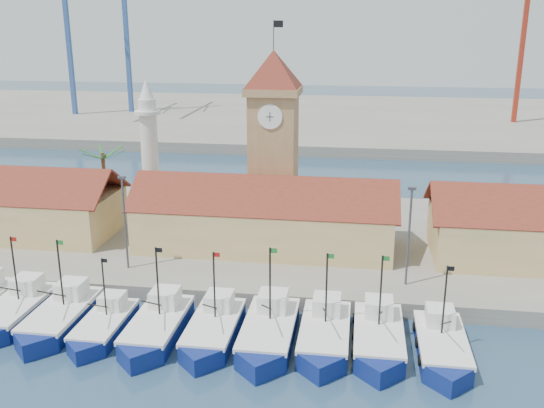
# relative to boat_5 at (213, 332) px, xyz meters

# --- Properties ---
(ground) EXTENTS (400.00, 400.00, 0.00)m
(ground) POSITION_rel_boat_5_xyz_m (1.37, -2.34, -0.78)
(ground) COLOR navy
(ground) RESTS_ON ground
(quay) EXTENTS (140.00, 32.00, 1.50)m
(quay) POSITION_rel_boat_5_xyz_m (1.37, 21.66, -0.03)
(quay) COLOR gray
(quay) RESTS_ON ground
(terminal) EXTENTS (240.00, 80.00, 2.00)m
(terminal) POSITION_rel_boat_5_xyz_m (1.37, 107.66, 0.22)
(terminal) COLOR gray
(terminal) RESTS_ON ground
(boat_1) EXTENTS (3.67, 10.06, 7.61)m
(boat_1) POSITION_rel_boat_5_xyz_m (-17.19, 0.66, 0.01)
(boat_1) COLOR navy
(boat_1) RESTS_ON ground
(boat_2) EXTENTS (3.74, 10.24, 7.75)m
(boat_2) POSITION_rel_boat_5_xyz_m (-12.90, 0.18, 0.02)
(boat_2) COLOR navy
(boat_2) RESTS_ON ground
(boat_3) EXTENTS (3.21, 8.80, 6.66)m
(boat_3) POSITION_rel_boat_5_xyz_m (-8.85, -0.48, -0.09)
(boat_3) COLOR navy
(boat_3) RESTS_ON ground
(boat_4) EXTENTS (3.74, 10.25, 7.76)m
(boat_4) POSITION_rel_boat_5_xyz_m (-4.51, -0.29, 0.03)
(boat_4) COLOR navy
(boat_4) RESTS_ON ground
(boat_5) EXTENTS (3.62, 9.92, 7.51)m
(boat_5) POSITION_rel_boat_5_xyz_m (0.00, 0.00, 0.00)
(boat_5) COLOR navy
(boat_5) RESTS_ON ground
(boat_6) EXTENTS (3.91, 10.70, 8.10)m
(boat_6) POSITION_rel_boat_5_xyz_m (4.39, 0.06, 0.06)
(boat_6) COLOR navy
(boat_6) RESTS_ON ground
(boat_7) EXTENTS (3.74, 10.25, 7.76)m
(boat_7) POSITION_rel_boat_5_xyz_m (8.72, 0.38, 0.03)
(boat_7) COLOR navy
(boat_7) RESTS_ON ground
(boat_8) EXTENTS (3.74, 10.25, 7.76)m
(boat_8) POSITION_rel_boat_5_xyz_m (12.84, 0.52, 0.03)
(boat_8) COLOR navy
(boat_8) RESTS_ON ground
(boat_9) EXTENTS (3.59, 9.83, 7.44)m
(boat_9) POSITION_rel_boat_5_xyz_m (17.49, -0.01, -0.01)
(boat_9) COLOR navy
(boat_9) RESTS_ON ground
(hall_center) EXTENTS (27.04, 10.13, 7.61)m
(hall_center) POSITION_rel_boat_5_xyz_m (1.37, 17.66, 3.21)
(hall_center) COLOR #E2B97C
(hall_center) RESTS_ON quay
(clock_tower) EXTENTS (5.80, 5.80, 22.70)m
(clock_tower) POSITION_rel_boat_5_xyz_m (1.37, 23.65, 11.18)
(clock_tower) COLOR tan
(clock_tower) RESTS_ON quay
(minaret) EXTENTS (3.00, 3.00, 16.30)m
(minaret) POSITION_rel_boat_5_xyz_m (-13.63, 25.66, 8.95)
(minaret) COLOR silver
(minaret) RESTS_ON quay
(palm_tree) EXTENTS (5.60, 5.03, 8.39)m
(palm_tree) POSITION_rel_boat_5_xyz_m (-18.63, 23.66, 5.47)
(palm_tree) COLOR brown
(palm_tree) RESTS_ON quay
(lamp_posts) EXTENTS (80.70, 0.25, 9.03)m
(lamp_posts) POSITION_rel_boat_5_xyz_m (1.87, 9.66, 5.70)
(lamp_posts) COLOR #3F3F44
(lamp_posts) RESTS_ON quay
(crane_blue_near) EXTENTS (1.00, 31.24, 42.76)m
(crane_blue_near) POSITION_rel_boat_5_xyz_m (-46.98, 104.47, 24.83)
(crane_blue_near) COLOR #2F5191
(crane_blue_near) RESTS_ON terminal
(crane_red_right) EXTENTS (1.00, 31.00, 44.11)m
(crane_red_right) POSITION_rel_boat_5_xyz_m (45.21, 101.53, 25.56)
(crane_red_right) COLOR #9E2918
(crane_red_right) RESTS_ON terminal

